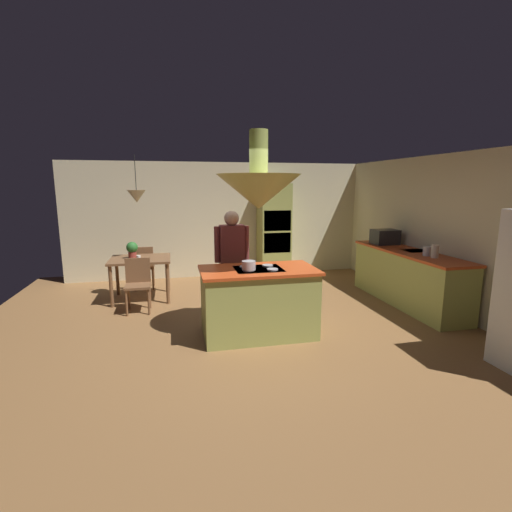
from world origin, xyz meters
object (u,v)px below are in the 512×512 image
at_px(dining_table, 141,264).
at_px(chair_by_back_wall, 144,265).
at_px(person_at_island, 232,258).
at_px(canister_sugar, 427,251).
at_px(chair_facing_island, 138,281).
at_px(potted_plant_on_table, 132,249).
at_px(canister_flour, 435,251).
at_px(microwave_on_counter, 385,237).
at_px(cooking_pot_on_cooktop, 249,265).
at_px(kitchen_island, 258,302).
at_px(oven_tower, 274,231).
at_px(cup_on_table, 139,258).

bearing_deg(dining_table, chair_by_back_wall, 90.00).
xyz_separation_m(person_at_island, chair_by_back_wall, (-1.45, 2.06, -0.46)).
bearing_deg(canister_sugar, chair_facing_island, 166.43).
bearing_deg(potted_plant_on_table, canister_flour, -22.61).
bearing_deg(person_at_island, microwave_on_counter, 15.57).
bearing_deg(potted_plant_on_table, cooking_pot_on_cooktop, -53.19).
bearing_deg(canister_sugar, kitchen_island, -173.27).
distance_m(person_at_island, chair_facing_island, 1.68).
xyz_separation_m(person_at_island, cooking_pot_on_cooktop, (0.09, -0.84, 0.06)).
bearing_deg(potted_plant_on_table, microwave_on_counter, -6.42).
bearing_deg(chair_by_back_wall, chair_facing_island, 90.00).
relative_size(chair_facing_island, chair_by_back_wall, 1.00).
bearing_deg(kitchen_island, chair_by_back_wall, 121.55).
bearing_deg(chair_facing_island, potted_plant_on_table, 100.90).
bearing_deg(canister_flour, cooking_pot_on_cooktop, -174.57).
bearing_deg(canister_sugar, potted_plant_on_table, 159.30).
height_order(oven_tower, chair_by_back_wall, oven_tower).
relative_size(dining_table, canister_flour, 5.12).
relative_size(chair_facing_island, cup_on_table, 9.67).
bearing_deg(chair_by_back_wall, cup_on_table, 89.55).
distance_m(dining_table, canister_flour, 4.95).
distance_m(kitchen_island, canister_flour, 2.90).
xyz_separation_m(kitchen_island, chair_by_back_wall, (-1.70, 2.77, 0.03)).
height_order(potted_plant_on_table, canister_sugar, canister_sugar).
bearing_deg(potted_plant_on_table, chair_by_back_wall, 79.12).
bearing_deg(microwave_on_counter, cooking_pot_on_cooktop, -150.41).
xyz_separation_m(kitchen_island, dining_table, (-1.70, 2.10, 0.18)).
distance_m(kitchen_island, oven_tower, 3.47).
distance_m(cup_on_table, cooking_pot_on_cooktop, 2.54).
bearing_deg(person_at_island, dining_table, 136.30).
distance_m(person_at_island, cup_on_table, 1.87).
distance_m(oven_tower, chair_by_back_wall, 2.89).
relative_size(oven_tower, cup_on_table, 23.22).
bearing_deg(chair_by_back_wall, potted_plant_on_table, 79.12).
distance_m(potted_plant_on_table, cooking_pot_on_cooktop, 2.79).
xyz_separation_m(kitchen_island, cooking_pot_on_cooktop, (-0.16, -0.13, 0.55)).
bearing_deg(chair_facing_island, canister_sugar, -13.57).
distance_m(dining_table, chair_by_back_wall, 0.69).
height_order(person_at_island, canister_sugar, person_at_island).
height_order(cup_on_table, microwave_on_counter, microwave_on_counter).
bearing_deg(kitchen_island, canister_sugar, 6.73).
relative_size(canister_flour, canister_sugar, 1.35).
bearing_deg(chair_facing_island, microwave_on_counter, 1.80).
relative_size(kitchen_island, dining_table, 1.49).
distance_m(chair_facing_island, cooking_pot_on_cooktop, 2.25).
bearing_deg(canister_flour, oven_tower, 119.40).
bearing_deg(chair_facing_island, cup_on_table, 90.90).
bearing_deg(canister_flour, potted_plant_on_table, 157.39).
bearing_deg(person_at_island, cup_on_table, 141.42).
bearing_deg(oven_tower, dining_table, -157.79).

